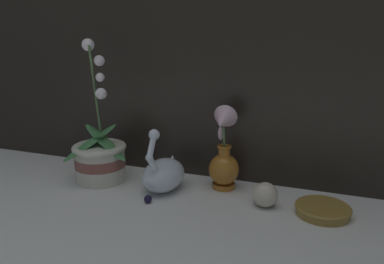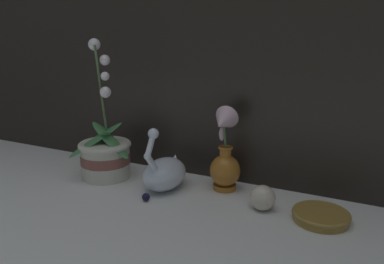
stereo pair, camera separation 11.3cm
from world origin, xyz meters
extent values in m
plane|color=silver|center=(0.00, 0.00, 0.00)|extent=(2.80, 2.80, 0.00)
cube|color=black|center=(0.00, 0.30, 0.60)|extent=(2.80, 0.03, 1.20)
cylinder|color=beige|center=(-0.37, 0.13, 0.06)|extent=(0.17, 0.17, 0.13)
cylinder|color=brown|center=(-0.37, 0.13, 0.07)|extent=(0.17, 0.17, 0.04)
torus|color=beige|center=(-0.37, 0.13, 0.12)|extent=(0.18, 0.18, 0.02)
cylinder|color=#4C6B3D|center=(-0.37, 0.13, 0.29)|extent=(0.01, 0.05, 0.33)
ellipsoid|color=#427F47|center=(-0.34, 0.12, 0.14)|extent=(0.18, 0.08, 0.11)
ellipsoid|color=#427F47|center=(-0.39, 0.15, 0.14)|extent=(0.14, 0.14, 0.07)
ellipsoid|color=#427F47|center=(-0.39, 0.10, 0.14)|extent=(0.15, 0.19, 0.11)
sphere|color=white|center=(-0.38, 0.12, 0.46)|extent=(0.04, 0.04, 0.04)
sphere|color=white|center=(-0.35, 0.14, 0.41)|extent=(0.04, 0.04, 0.04)
sphere|color=white|center=(-0.34, 0.11, 0.36)|extent=(0.03, 0.03, 0.03)
sphere|color=white|center=(-0.33, 0.10, 0.31)|extent=(0.04, 0.04, 0.04)
ellipsoid|color=silver|center=(-0.13, 0.13, 0.05)|extent=(0.13, 0.18, 0.10)
cone|color=silver|center=(-0.13, 0.19, 0.07)|extent=(0.06, 0.08, 0.08)
cylinder|color=silver|center=(-0.13, 0.05, 0.11)|extent=(0.02, 0.06, 0.07)
sphere|color=silver|center=(-0.13, 0.03, 0.14)|extent=(0.02, 0.02, 0.02)
cylinder|color=silver|center=(-0.13, 0.05, 0.17)|extent=(0.02, 0.05, 0.07)
sphere|color=silver|center=(-0.13, 0.07, 0.20)|extent=(0.03, 0.03, 0.03)
cylinder|color=#B26B23|center=(0.05, 0.21, 0.01)|extent=(0.08, 0.08, 0.02)
ellipsoid|color=#B26B23|center=(0.05, 0.21, 0.06)|extent=(0.10, 0.10, 0.11)
cylinder|color=#B26B23|center=(0.05, 0.21, 0.13)|extent=(0.04, 0.04, 0.03)
torus|color=#B26B23|center=(0.05, 0.21, 0.14)|extent=(0.05, 0.05, 0.01)
cylinder|color=#567A47|center=(0.05, 0.20, 0.18)|extent=(0.01, 0.02, 0.07)
cone|color=beige|center=(0.05, 0.18, 0.23)|extent=(0.08, 0.09, 0.09)
ellipsoid|color=beige|center=(0.04, 0.20, 0.19)|extent=(0.02, 0.02, 0.04)
sphere|color=beige|center=(0.20, 0.12, 0.04)|extent=(0.07, 0.07, 0.07)
cylinder|color=olive|center=(0.37, 0.12, 0.01)|extent=(0.15, 0.15, 0.03)
torus|color=olive|center=(0.37, 0.12, 0.02)|extent=(0.16, 0.16, 0.01)
sphere|color=#191433|center=(-0.13, 0.02, 0.01)|extent=(0.02, 0.02, 0.02)
camera|label=1|loc=(0.35, -0.91, 0.50)|focal=35.00mm
camera|label=2|loc=(0.45, -0.87, 0.50)|focal=35.00mm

